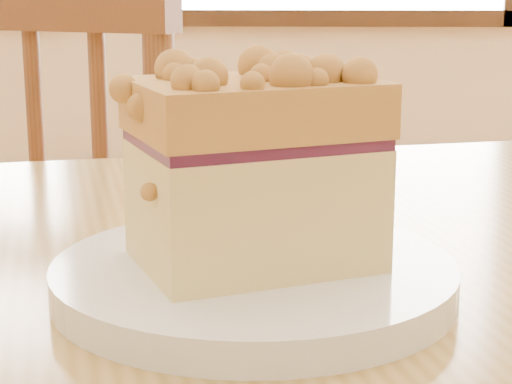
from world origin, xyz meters
TOP-DOWN VIEW (x-y plane):
  - cafe_chair_main at (-0.18, 0.76)m, footprint 0.55×0.55m
  - plate at (0.06, 0.06)m, footprint 0.24×0.24m
  - cake_slice at (0.06, 0.06)m, footprint 0.16×0.15m

SIDE VIEW (x-z plane):
  - cafe_chair_main at x=-0.18m, z-range 0.00..0.95m
  - plate at x=0.06m, z-range 0.75..0.77m
  - cake_slice at x=0.06m, z-range 0.77..0.89m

